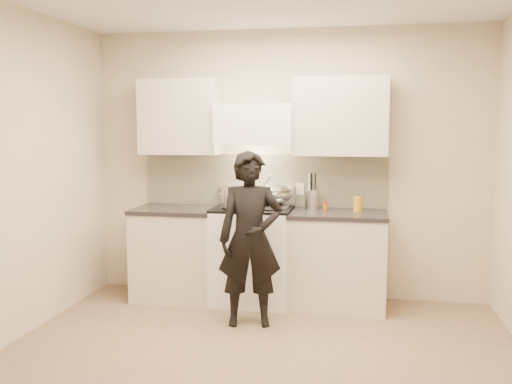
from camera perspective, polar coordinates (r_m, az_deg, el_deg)
ground_plane at (r=4.41m, az=0.06°, el=-16.48°), size 4.00×4.00×0.00m
room_shell at (r=4.44m, az=0.20°, el=4.88°), size 4.04×3.54×2.70m
stove at (r=5.66m, az=-0.31°, el=-6.25°), size 0.76×0.65×0.96m
counter_right at (r=5.57m, az=8.16°, el=-6.67°), size 0.92×0.67×0.92m
counter_left at (r=5.86m, az=-7.88°, el=-6.02°), size 0.82×0.67×0.92m
wok at (r=5.67m, az=1.73°, el=-0.17°), size 0.40×0.48×0.32m
stock_pot at (r=5.45m, az=-2.00°, el=-0.75°), size 0.33×0.27×0.16m
utensil_crock at (r=5.68m, az=5.61°, el=-0.57°), size 0.13×0.13×0.35m
spice_jar at (r=5.61m, az=6.94°, el=-1.34°), size 0.04×0.04×0.09m
oil_glass at (r=5.56m, az=10.15°, el=-1.18°), size 0.08×0.08×0.14m
person at (r=4.95m, az=-0.57°, el=-4.72°), size 0.62×0.47×1.52m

